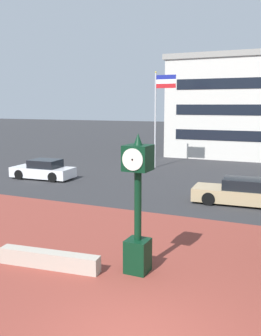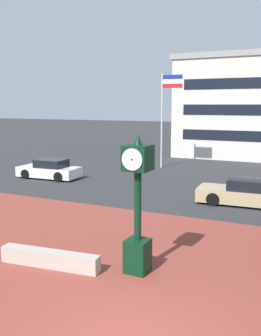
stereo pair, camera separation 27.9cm
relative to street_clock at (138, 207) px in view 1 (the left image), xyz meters
The scene contains 6 objects.
plaza_brick_paving 2.36m from the street_clock, 27.93° to the right, with size 44.00×13.13×0.01m, color brown.
planter_wall 3.16m from the street_clock, 162.32° to the right, with size 3.20×0.40×0.50m, color #ADA393.
street_clock is the anchor object (origin of this frame).
car_street_near 9.44m from the street_clock, 79.56° to the left, with size 4.63×2.05×1.28m.
car_street_far 15.51m from the street_clock, 136.60° to the left, with size 4.21×2.01×1.28m.
flagpole_primary 18.97m from the street_clock, 108.08° to the left, with size 1.66×0.14×7.33m.
Camera 1 is at (2.84, -6.45, 4.83)m, focal length 40.46 mm.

